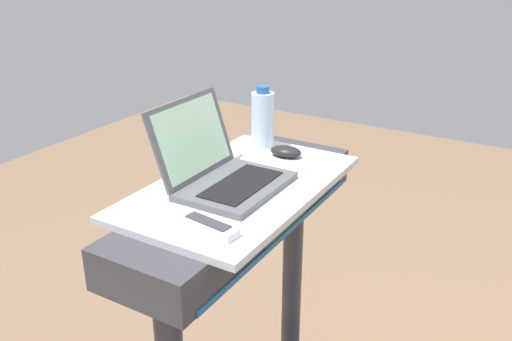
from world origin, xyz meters
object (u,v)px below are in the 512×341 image
laptop (222,170)px  water_bottle (263,119)px  computer_mouse (286,151)px  tv_remote (208,226)px

laptop → water_bottle: 0.34m
computer_mouse → tv_remote: computer_mouse is taller
water_bottle → computer_mouse: bearing=-113.4°
tv_remote → computer_mouse: bearing=7.0°
water_bottle → tv_remote: size_ratio=1.21×
computer_mouse → laptop: bearing=164.0°
computer_mouse → tv_remote: bearing=-179.2°
laptop → water_bottle: laptop is taller
computer_mouse → tv_remote: 0.51m
laptop → water_bottle: bearing=12.0°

